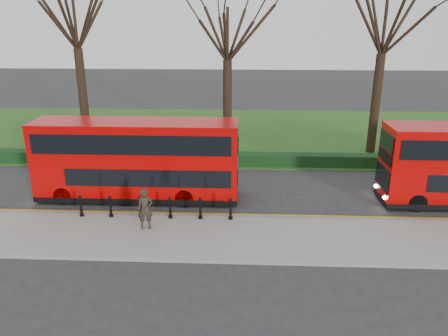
{
  "coord_description": "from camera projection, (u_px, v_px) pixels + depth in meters",
  "views": [
    {
      "loc": [
        3.14,
        -19.62,
        9.02
      ],
      "look_at": [
        2.21,
        0.5,
        2.0
      ],
      "focal_mm": 35.0,
      "sensor_mm": 36.0,
      "label": 1
    }
  ],
  "objects": [
    {
      "name": "yellow_line_inner",
      "position": [
        178.0,
        213.0,
        21.13
      ],
      "size": [
        60.0,
        0.1,
        0.01
      ],
      "primitive_type": "cube",
      "color": "yellow",
      "rests_on": "ground"
    },
    {
      "name": "tree_right",
      "position": [
        385.0,
        18.0,
        27.59
      ],
      "size": [
        7.82,
        7.82,
        12.21
      ],
      "color": "black",
      "rests_on": "ground"
    },
    {
      "name": "grass_verge",
      "position": [
        205.0,
        132.0,
        35.75
      ],
      "size": [
        60.0,
        18.0,
        0.06
      ],
      "primitive_type": "cube",
      "color": "#27541C",
      "rests_on": "ground"
    },
    {
      "name": "tree_mid",
      "position": [
        228.0,
        28.0,
        28.23
      ],
      "size": [
        7.3,
        7.3,
        11.4
      ],
      "color": "black",
      "rests_on": "ground"
    },
    {
      "name": "kerb",
      "position": [
        176.0,
        216.0,
        20.64
      ],
      "size": [
        60.0,
        0.25,
        0.16
      ],
      "primitive_type": "cube",
      "color": "slate",
      "rests_on": "ground"
    },
    {
      "name": "pavement",
      "position": [
        169.0,
        236.0,
        18.75
      ],
      "size": [
        60.0,
        4.0,
        0.15
      ],
      "primitive_type": "cube",
      "color": "gray",
      "rests_on": "ground"
    },
    {
      "name": "yellow_line_outer",
      "position": [
        177.0,
        215.0,
        20.94
      ],
      "size": [
        60.0,
        0.1,
        0.01
      ],
      "primitive_type": "cube",
      "color": "yellow",
      "rests_on": "ground"
    },
    {
      "name": "ground",
      "position": [
        179.0,
        209.0,
        21.61
      ],
      "size": [
        120.0,
        120.0,
        0.0
      ],
      "primitive_type": "plane",
      "color": "#28282B",
      "rests_on": "ground"
    },
    {
      "name": "bus_lead",
      "position": [
        137.0,
        161.0,
        22.22
      ],
      "size": [
        10.3,
        2.37,
        4.1
      ],
      "color": "#B20303",
      "rests_on": "ground"
    },
    {
      "name": "hedge",
      "position": [
        194.0,
        159.0,
        27.89
      ],
      "size": [
        60.0,
        0.9,
        0.8
      ],
      "primitive_type": "cube",
      "color": "black",
      "rests_on": "ground"
    },
    {
      "name": "tree_left",
      "position": [
        74.0,
        12.0,
        28.35
      ],
      "size": [
        8.14,
        8.14,
        12.71
      ],
      "color": "black",
      "rests_on": "ground"
    },
    {
      "name": "pedestrian",
      "position": [
        145.0,
        209.0,
        19.0
      ],
      "size": [
        0.75,
        0.57,
        1.84
      ],
      "primitive_type": "imported",
      "rotation": [
        0.0,
        0.0,
        0.21
      ],
      "color": "#2D251C",
      "rests_on": "pavement"
    },
    {
      "name": "bollard_row",
      "position": [
        155.0,
        208.0,
        20.16
      ],
      "size": [
        7.13,
        0.15,
        1.0
      ],
      "color": "black",
      "rests_on": "pavement"
    }
  ]
}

